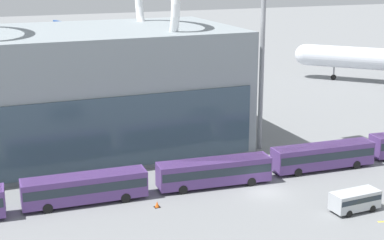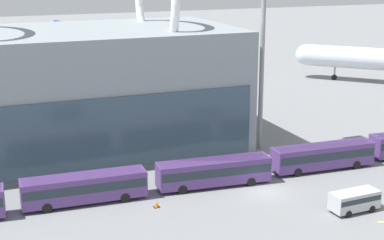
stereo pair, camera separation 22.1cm
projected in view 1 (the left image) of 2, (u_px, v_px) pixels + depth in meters
ground_plane at (265, 192)px, 63.19m from camera, size 440.00×440.00×0.00m
airliner_at_gate_far at (106, 87)px, 91.17m from camera, size 44.05×41.18×13.92m
shuttle_bus_1 at (85, 187)px, 59.90m from camera, size 12.78×3.13×3.04m
shuttle_bus_2 at (214, 171)px, 64.46m from camera, size 12.86×3.68×3.04m
shuttle_bus_3 at (323, 155)px, 69.68m from camera, size 12.80×3.25×3.04m
service_van_foreground at (355, 199)px, 58.19m from camera, size 5.10×2.31×2.07m
floodlight_mast at (263, 18)px, 73.43m from camera, size 2.84×2.84×25.12m
traffic_cone_0 at (157, 204)px, 59.30m from camera, size 0.62×0.62×0.63m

